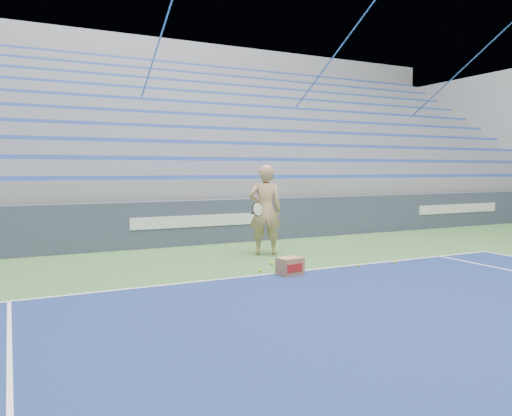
# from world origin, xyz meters

# --- Properties ---
(sponsor_barrier) EXTENTS (30.00, 0.32, 1.10)m
(sponsor_barrier) POSITION_xyz_m (0.00, 15.88, 0.55)
(sponsor_barrier) COLOR #394157
(sponsor_barrier) RESTS_ON ground
(bleachers) EXTENTS (31.00, 9.15, 7.30)m
(bleachers) POSITION_xyz_m (0.00, 21.60, 2.36)
(bleachers) COLOR gray
(bleachers) RESTS_ON ground
(tennis_player) EXTENTS (1.03, 0.98, 1.95)m
(tennis_player) POSITION_xyz_m (0.91, 13.80, 0.98)
(tennis_player) COLOR tan
(tennis_player) RESTS_ON ground
(ball_box) EXTENTS (0.47, 0.39, 0.32)m
(ball_box) POSITION_xyz_m (0.31, 11.69, 0.16)
(ball_box) COLOR #A0724D
(ball_box) RESTS_ON ground
(tennis_ball_0) EXTENTS (0.07, 0.07, 0.07)m
(tennis_ball_0) POSITION_xyz_m (0.48, 12.68, 0.03)
(tennis_ball_0) COLOR #BBDA2C
(tennis_ball_0) RESTS_ON ground
(tennis_ball_1) EXTENTS (0.07, 0.07, 0.07)m
(tennis_ball_1) POSITION_xyz_m (-0.04, 12.17, 0.03)
(tennis_ball_1) COLOR #BBDA2C
(tennis_ball_1) RESTS_ON ground
(tennis_ball_2) EXTENTS (0.07, 0.07, 0.07)m
(tennis_ball_2) POSITION_xyz_m (1.84, 11.73, 0.03)
(tennis_ball_2) COLOR #BBDA2C
(tennis_ball_2) RESTS_ON ground
(tennis_ball_3) EXTENTS (0.07, 0.07, 0.07)m
(tennis_ball_3) POSITION_xyz_m (2.70, 11.69, 0.03)
(tennis_ball_3) COLOR #BBDA2C
(tennis_ball_3) RESTS_ON ground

